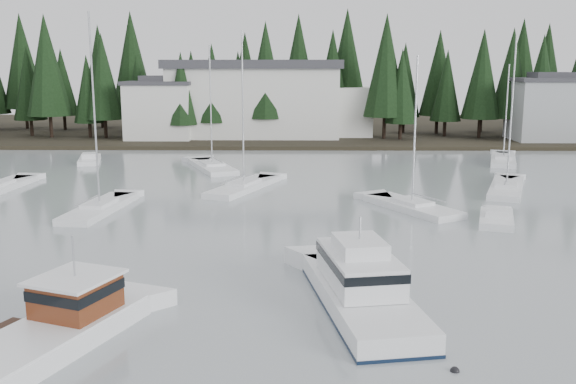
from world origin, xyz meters
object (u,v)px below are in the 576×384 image
harbor_inn (268,100)px  runabout_1 (496,221)px  sailboat_7 (100,210)px  sailboat_0 (506,190)px  house_west (160,109)px  runabout_3 (90,161)px  sailboat_9 (244,188)px  lobster_boat_brown (51,333)px  house_east_a (550,108)px  sailboat_8 (503,161)px  cabin_cruiser_center (361,291)px  sailboat_1 (212,168)px  sailboat_2 (412,209)px

harbor_inn → runabout_1: (17.82, -50.43, -5.64)m
harbor_inn → sailboat_7: sailboat_7 is taller
sailboat_0 → runabout_1: 12.43m
house_west → runabout_3: bearing=-101.6°
sailboat_9 → runabout_1: bearing=-101.0°
lobster_boat_brown → sailboat_9: sailboat_9 is taller
house_west → sailboat_7: 44.42m
house_east_a → runabout_1: size_ratio=1.82×
lobster_boat_brown → house_west: bearing=29.3°
sailboat_8 → lobster_boat_brown: bearing=163.4°
house_west → sailboat_8: bearing=-23.5°
lobster_boat_brown → sailboat_8: bearing=-12.7°
cabin_cruiser_center → sailboat_9: 28.66m
sailboat_1 → runabout_3: bearing=50.9°
house_west → runabout_1: size_ratio=1.64×
lobster_boat_brown → sailboat_1: sailboat_1 is taller
house_west → sailboat_7: sailboat_7 is taller
sailboat_8 → sailboat_0: bearing=-179.5°
house_west → sailboat_1: 26.50m
house_east_a → runabout_1: bearing=-114.6°
house_east_a → sailboat_8: sailboat_8 is taller
lobster_boat_brown → sailboat_1: 43.23m
cabin_cruiser_center → sailboat_2: sailboat_2 is taller
cabin_cruiser_center → runabout_3: (-25.98, 43.32, -0.57)m
sailboat_8 → house_west: bearing=83.7°
lobster_boat_brown → sailboat_2: (18.08, 24.06, -0.46)m
runabout_3 → cabin_cruiser_center: bearing=-163.3°
sailboat_7 → harbor_inn: bearing=-6.0°
house_west → runabout_1: (32.86, -47.09, -4.52)m
house_east_a → runabout_3: (-58.01, -18.54, -4.77)m
cabin_cruiser_center → runabout_1: (10.89, 15.76, -0.57)m
harbor_inn → runabout_3: (-19.05, -22.88, -5.64)m
house_east_a → sailboat_2: size_ratio=0.89×
cabin_cruiser_center → runabout_1: 19.17m
house_west → house_east_a: (54.00, -1.00, 0.25)m
house_west → sailboat_9: bearing=-67.6°
cabin_cruiser_center → sailboat_0: 31.37m
sailboat_1 → sailboat_9: size_ratio=0.94×
sailboat_8 → house_east_a: bearing=-16.5°
sailboat_1 → sailboat_7: bearing=142.1°
sailboat_1 → harbor_inn: bearing=-31.7°
sailboat_0 → sailboat_9: size_ratio=0.97×
sailboat_9 → house_west: bearing=44.4°
sailboat_1 → runabout_1: 32.30m
harbor_inn → cabin_cruiser_center: (6.93, -66.19, -5.07)m
sailboat_1 → runabout_1: size_ratio=2.27×
cabin_cruiser_center → sailboat_1: (-11.68, 38.87, -0.64)m
sailboat_1 → house_east_a: bearing=-84.1°
house_east_a → sailboat_0: bearing=-115.9°
house_east_a → lobster_boat_brown: 79.78m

